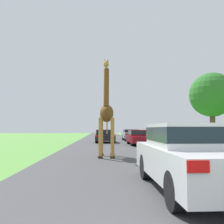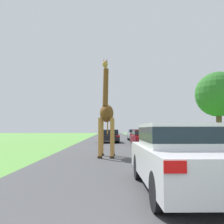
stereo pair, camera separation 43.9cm
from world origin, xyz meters
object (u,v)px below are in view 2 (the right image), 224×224
(car_queue_right, at_px, (143,137))
(tree_left_edge, at_px, (218,95))
(car_far_ahead, at_px, (109,136))
(car_queue_left, at_px, (136,134))
(giraffe_near_road, at_px, (107,115))
(car_lead_maroon, at_px, (179,155))

(car_queue_right, xyz_separation_m, tree_left_edge, (9.16, 5.21, 4.52))
(tree_left_edge, bearing_deg, car_far_ahead, -174.67)
(car_queue_left, distance_m, tree_left_edge, 10.33)
(giraffe_near_road, height_order, car_far_ahead, giraffe_near_road)
(giraffe_near_road, xyz_separation_m, tree_left_edge, (12.32, 14.14, 3.12))
(car_queue_right, distance_m, car_queue_left, 7.79)
(car_queue_left, height_order, car_far_ahead, car_queue_left)
(car_far_ahead, bearing_deg, giraffe_near_road, -90.87)
(giraffe_near_road, xyz_separation_m, car_queue_right, (3.16, 8.93, -1.40))
(car_queue_left, xyz_separation_m, car_far_ahead, (-3.18, -3.71, -0.05))
(car_far_ahead, height_order, tree_left_edge, tree_left_edge)
(tree_left_edge, bearing_deg, car_queue_right, -150.38)
(car_queue_right, height_order, car_far_ahead, car_far_ahead)
(giraffe_near_road, distance_m, car_queue_left, 17.11)
(car_queue_left, relative_size, tree_left_edge, 0.60)
(giraffe_near_road, relative_size, car_queue_left, 1.00)
(car_queue_right, xyz_separation_m, car_far_ahead, (-2.97, 4.07, -0.00))
(car_far_ahead, distance_m, tree_left_edge, 12.99)
(giraffe_near_road, height_order, tree_left_edge, tree_left_edge)
(giraffe_near_road, relative_size, tree_left_edge, 0.60)
(giraffe_near_road, distance_m, car_lead_maroon, 6.81)
(car_lead_maroon, height_order, car_far_ahead, car_lead_maroon)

